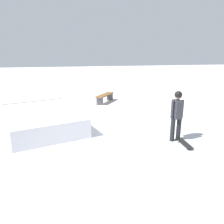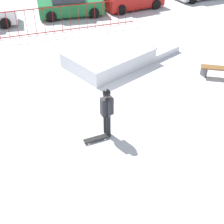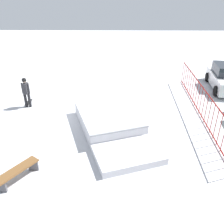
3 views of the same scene
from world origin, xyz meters
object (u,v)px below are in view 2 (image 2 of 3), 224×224
skateboard (96,138)px  park_bench (220,70)px  parked_car_green (70,5)px  skate_ramp (116,55)px  skater (107,109)px

skateboard → park_bench: park_bench is taller
park_bench → parked_car_green: 10.99m
skate_ramp → park_bench: (3.44, -3.16, 0.04)m
skater → park_bench: bearing=14.5°
skate_ramp → park_bench: size_ratio=3.84×
parked_car_green → park_bench: bearing=-63.1°
skate_ramp → skater: 5.40m
skater → parked_car_green: skater is taller
skate_ramp → parked_car_green: bearing=71.6°
park_bench → parked_car_green: bearing=108.5°
skater → park_bench: skater is taller
skateboard → skater: bearing=17.3°
skater → skateboard: size_ratio=2.15×
skate_ramp → skateboard: (-2.89, -4.91, -0.24)m
skateboard → parked_car_green: 12.52m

